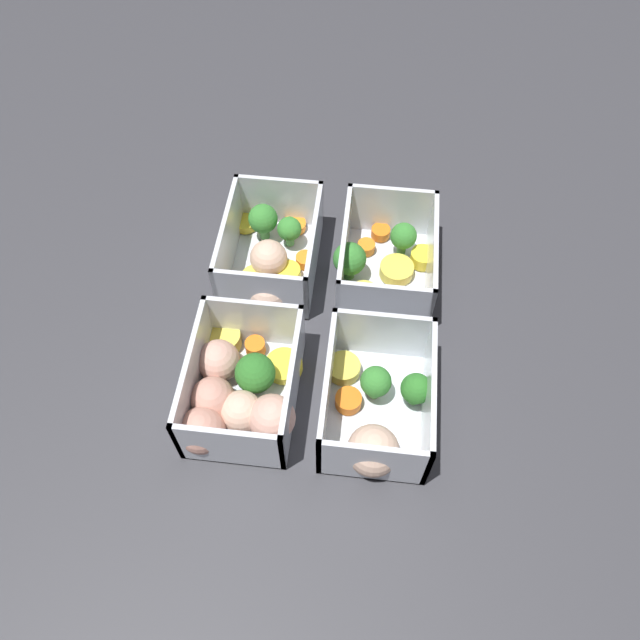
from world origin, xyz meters
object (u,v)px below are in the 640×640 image
object	(u,v)px
container_near_right	(238,392)
container_far_right	(377,409)
container_near_left	(271,255)
container_far_left	(384,261)

from	to	relation	value
container_near_right	container_far_right	xyz separation A→B (m)	(0.00, 0.13, 0.00)
container_near_right	container_far_right	distance (m)	0.13
container_near_left	container_far_right	world-z (taller)	same
container_near_right	container_far_right	size ratio (longest dim) A/B	1.04
container_near_left	container_near_right	size ratio (longest dim) A/B	1.03
container_far_right	container_far_left	bearing A→B (deg)	-178.95
container_near_left	container_near_right	distance (m)	0.17
container_near_right	container_far_right	bearing A→B (deg)	88.69
container_near_left	container_far_right	size ratio (longest dim) A/B	1.07
container_far_left	container_far_right	world-z (taller)	same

